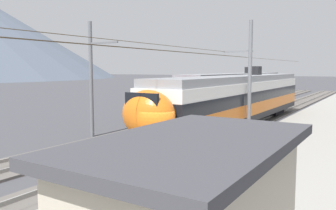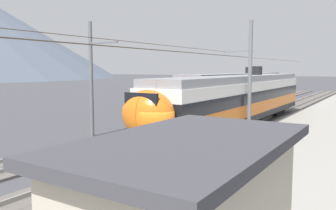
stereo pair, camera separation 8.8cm
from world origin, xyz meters
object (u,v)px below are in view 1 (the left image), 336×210
handbag_beside_passenger (168,206)px  handbag_near_sign (176,185)px  train_far_track (236,88)px  catenary_mast_far_side (93,76)px  train_near_platform (238,98)px  potted_plant_by_shelter (244,140)px  catenary_mast_mid (248,77)px  platform_sign (189,141)px  passenger_walking (140,187)px

handbag_beside_passenger → handbag_near_sign: bearing=23.8°
train_far_track → catenary_mast_far_side: catenary_mast_far_side is taller
train_near_platform → potted_plant_by_shelter: (-6.86, -3.01, -1.57)m
handbag_near_sign → train_far_track: bearing=17.1°
catenary_mast_mid → handbag_beside_passenger: bearing=-169.8°
platform_sign → passenger_walking: bearing=-176.3°
handbag_near_sign → handbag_beside_passenger: bearing=-156.2°
train_far_track → passenger_walking: (-28.31, -8.40, -0.99)m
train_near_platform → platform_sign: size_ratio=10.83×
catenary_mast_mid → handbag_near_sign: (-11.57, -1.62, -3.43)m
train_near_platform → handbag_beside_passenger: bearing=-165.9°
passenger_walking → platform_sign: bearing=3.7°
platform_sign → handbag_beside_passenger: bearing=-168.0°
handbag_near_sign → potted_plant_by_shelter: (7.22, 0.20, 0.23)m
catenary_mast_mid → potted_plant_by_shelter: bearing=-161.9°
train_near_platform → passenger_walking: size_ratio=14.15×
train_far_track → passenger_walking: train_far_track is taller
train_near_platform → handbag_beside_passenger: size_ratio=56.57×
catenary_mast_mid → platform_sign: bearing=-170.2°
catenary_mast_far_side → passenger_walking: 13.82m
train_near_platform → catenary_mast_far_side: (-7.98, 6.57, 1.65)m
handbag_beside_passenger → potted_plant_by_shelter: bearing=6.1°
passenger_walking → potted_plant_by_shelter: passenger_walking is taller
passenger_walking → potted_plant_by_shelter: (9.93, 0.73, -0.58)m
catenary_mast_far_side → handbag_near_sign: bearing=-122.0°
platform_sign → handbag_near_sign: 1.55m
potted_plant_by_shelter → platform_sign: bearing=-175.6°
train_near_platform → catenary_mast_far_side: catenary_mast_far_side is taller
train_far_track → catenary_mast_mid: (-14.03, -6.24, 1.63)m
potted_plant_by_shelter → catenary_mast_mid: bearing=18.1°
catenary_mast_mid → train_far_track: bearing=24.0°
passenger_walking → potted_plant_by_shelter: 9.97m
train_near_platform → passenger_walking: train_near_platform is taller
potted_plant_by_shelter → handbag_beside_passenger: bearing=-173.9°
train_near_platform → platform_sign: (-13.80, -3.55, -0.32)m
catenary_mast_far_side → passenger_walking: size_ratio=26.94×
catenary_mast_far_side → platform_sign: 11.84m
catenary_mast_mid → potted_plant_by_shelter: (-4.35, -1.42, -3.20)m
train_far_track → passenger_walking: bearing=-163.5°
catenary_mast_mid → handbag_near_sign: 12.18m
train_near_platform → potted_plant_by_shelter: bearing=-156.3°
train_near_platform → handbag_beside_passenger: train_near_platform is taller
train_near_platform → potted_plant_by_shelter: size_ratio=35.28×
catenary_mast_far_side → handbag_beside_passenger: size_ratio=107.72×
train_near_platform → catenary_mast_far_side: 10.46m
train_near_platform → train_far_track: same height
train_near_platform → catenary_mast_mid: bearing=-147.6°
catenary_mast_mid → catenary_mast_far_side: (-5.47, 8.16, 0.02)m
passenger_walking → potted_plant_by_shelter: size_ratio=2.49×
catenary_mast_far_side → handbag_near_sign: (-6.10, -9.78, -3.45)m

